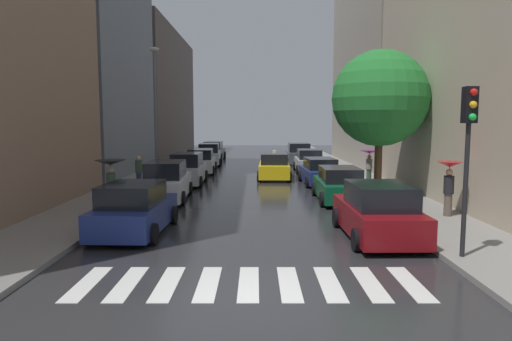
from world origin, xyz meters
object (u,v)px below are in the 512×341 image
Objects in this scene: parked_car_left_fourth at (200,162)px; parked_car_right_fourth at (308,162)px; parked_car_left_fifth at (208,155)px; pedestrian_foreground at (109,172)px; parked_car_left_second at (165,182)px; parked_car_right_third at (318,172)px; pedestrian_far_side at (448,177)px; parked_car_right_fifth at (297,154)px; pedestrian_by_kerb at (368,158)px; taxi_midroad at (273,167)px; parked_car_left_nearest at (133,210)px; traffic_light_right_corner at (467,134)px; parked_car_left_sixth at (212,151)px; parked_car_right_nearest at (376,213)px; lamp_post_left at (154,106)px; pedestrian_near_tree at (137,171)px; parked_car_right_second at (338,185)px; parked_car_left_third at (186,170)px; street_tree_right at (379,99)px.

parked_car_left_fourth is 1.11× the size of parked_car_right_fourth.
parked_car_left_fifth is 20.08m from pedestrian_foreground.
parked_car_left_second reaches higher than parked_car_right_third.
parked_car_right_fifth is at bearing 125.86° from pedestrian_far_side.
parked_car_left_fifth is 2.37× the size of pedestrian_far_side.
parked_car_left_fifth is 1.10× the size of parked_car_right_third.
pedestrian_by_kerb is at bearing -156.22° from parked_car_right_fourth.
taxi_midroad is 2.39× the size of pedestrian_foreground.
parked_car_left_nearest is 2.27× the size of pedestrian_by_kerb.
parked_car_right_third is 1.05× the size of parked_car_right_fifth.
pedestrian_foreground is 14.59m from pedestrian_by_kerb.
parked_car_right_fifth is 12.71m from pedestrian_by_kerb.
parked_car_right_third is at bearing 96.58° from traffic_light_right_corner.
parked_car_left_sixth is at bearing 106.31° from pedestrian_by_kerb.
traffic_light_right_corner reaches higher than parked_car_right_nearest.
pedestrian_foreground is at bearing 172.18° from parked_car_left_fifth.
parked_car_left_second is 0.60× the size of lamp_post_left.
pedestrian_by_kerb is 0.43× the size of traffic_light_right_corner.
traffic_light_right_corner reaches higher than taxi_midroad.
parked_car_left_sixth is 19.74m from pedestrian_near_tree.
pedestrian_far_side is at bearing -112.70° from parked_car_left_second.
parked_car_left_second is at bearing -168.83° from pedestrian_by_kerb.
parked_car_right_second is (0.01, 6.48, -0.07)m from parked_car_right_nearest.
lamp_post_left reaches higher than pedestrian_by_kerb.
parked_car_right_third is 12.42m from pedestrian_foreground.
parked_car_right_fourth is (7.66, 0.21, -0.02)m from parked_car_left_fourth.
pedestrian_near_tree is at bearing 99.22° from parked_car_right_third.
parked_car_right_fourth is at bearing -0.84° from parked_car_right_nearest.
pedestrian_by_kerb is at bearing 85.27° from traffic_light_right_corner.
parked_car_left_second reaches higher than parked_car_right_second.
lamp_post_left is at bearing 160.64° from parked_car_left_fourth.
parked_car_right_fourth is at bearing -51.89° from parked_car_left_third.
street_tree_right is at bearing -168.48° from parked_car_right_fourth.
street_tree_right is at bearing -152.83° from parked_car_left_sixth.
pedestrian_by_kerb is (2.72, 11.85, 0.74)m from parked_car_right_nearest.
parked_car_left_fifth reaches higher than parked_car_right_second.
parked_car_left_nearest is at bearing -147.25° from pedestrian_by_kerb.
parked_car_right_nearest is at bearing 177.69° from parked_car_right_third.
pedestrian_foreground is (-1.73, -19.98, 0.82)m from parked_car_left_fifth.
parked_car_left_fifth is 23.78m from pedestrian_far_side.
parked_car_left_fifth is at bearing 17.13° from parked_car_right_nearest.
parked_car_left_sixth is 24.32m from street_tree_right.
street_tree_right reaches higher than pedestrian_foreground.
pedestrian_far_side is at bearing 84.84° from pedestrian_foreground.
parked_car_left_third is at bearing 86.44° from parked_car_right_third.
pedestrian_by_kerb is (10.38, -11.85, 0.71)m from parked_car_left_fifth.
parked_car_left_fourth is 1.09× the size of traffic_light_right_corner.
taxi_midroad is at bearing -157.68° from parked_car_left_sixth.
parked_car_left_sixth is 9.32m from parked_car_right_fifth.
parked_car_left_third reaches higher than taxi_midroad.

